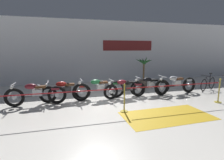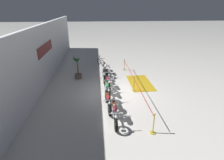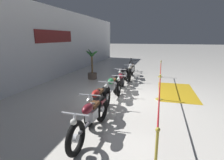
# 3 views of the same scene
# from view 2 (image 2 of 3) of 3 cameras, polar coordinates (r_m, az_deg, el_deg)

# --- Properties ---
(ground_plane) EXTENTS (120.00, 120.00, 0.00)m
(ground_plane) POSITION_cam_2_polar(r_m,az_deg,el_deg) (11.97, 1.43, -3.65)
(ground_plane) COLOR silver
(back_wall) EXTENTS (28.00, 0.29, 4.20)m
(back_wall) POSITION_cam_2_polar(r_m,az_deg,el_deg) (11.79, -24.15, 4.87)
(back_wall) COLOR white
(back_wall) RESTS_ON ground
(motorcycle_maroon_0) EXTENTS (2.40, 0.62, 0.96)m
(motorcycle_maroon_0) POSITION_cam_2_polar(r_m,az_deg,el_deg) (8.86, 0.83, -10.52)
(motorcycle_maroon_0) COLOR black
(motorcycle_maroon_0) RESTS_ON ground
(motorcycle_red_1) EXTENTS (2.22, 0.62, 0.95)m
(motorcycle_red_1) POSITION_cam_2_polar(r_m,az_deg,el_deg) (9.84, -1.34, -6.89)
(motorcycle_red_1) COLOR black
(motorcycle_red_1) RESTS_ON ground
(motorcycle_green_2) EXTENTS (2.49, 0.62, 0.98)m
(motorcycle_green_2) POSITION_cam_2_polar(r_m,az_deg,el_deg) (11.15, -1.61, -2.97)
(motorcycle_green_2) COLOR black
(motorcycle_green_2) RESTS_ON ground
(motorcycle_maroon_3) EXTENTS (2.15, 0.62, 0.93)m
(motorcycle_maroon_3) POSITION_cam_2_polar(r_m,az_deg,el_deg) (12.27, -1.48, -0.61)
(motorcycle_maroon_3) COLOR black
(motorcycle_maroon_3) RESTS_ON ground
(motorcycle_black_4) EXTENTS (2.14, 0.62, 0.94)m
(motorcycle_black_4) POSITION_cam_2_polar(r_m,az_deg,el_deg) (13.55, -2.63, 1.77)
(motorcycle_black_4) COLOR black
(motorcycle_black_4) RESTS_ON ground
(motorcycle_silver_5) EXTENTS (2.51, 0.62, 0.98)m
(motorcycle_silver_5) POSITION_cam_2_polar(r_m,az_deg,el_deg) (14.81, -2.15, 3.69)
(motorcycle_silver_5) COLOR black
(motorcycle_silver_5) RESTS_ON ground
(bicycle) EXTENTS (1.57, 0.75, 0.94)m
(bicycle) POSITION_cam_2_polar(r_m,az_deg,el_deg) (17.06, -3.67, 5.86)
(bicycle) COLOR black
(bicycle) RESTS_ON ground
(potted_palm_left_of_row) EXTENTS (1.15, 0.86, 1.88)m
(potted_palm_left_of_row) POSITION_cam_2_polar(r_m,az_deg,el_deg) (14.06, -11.17, 3.90)
(potted_palm_left_of_row) COLOR brown
(potted_palm_left_of_row) RESTS_ON ground
(stanchion_far_left) EXTENTS (8.70, 0.28, 1.05)m
(stanchion_far_left) POSITION_cam_2_polar(r_m,az_deg,el_deg) (10.60, 8.70, -3.32)
(stanchion_far_left) COLOR gold
(stanchion_far_left) RESTS_ON ground
(stanchion_mid_left) EXTENTS (0.28, 0.28, 1.05)m
(stanchion_mid_left) POSITION_cam_2_polar(r_m,az_deg,el_deg) (11.95, 7.12, -1.99)
(stanchion_mid_left) COLOR gold
(stanchion_mid_left) RESTS_ON ground
(stanchion_mid_right) EXTENTS (0.28, 0.28, 1.05)m
(stanchion_mid_right) POSITION_cam_2_polar(r_m,az_deg,el_deg) (15.88, 4.00, 4.52)
(stanchion_mid_right) COLOR gold
(stanchion_mid_right) RESTS_ON ground
(floor_banner) EXTENTS (3.12, 1.69, 0.01)m
(floor_banner) POSITION_cam_2_polar(r_m,az_deg,el_deg) (13.42, 9.16, -0.89)
(floor_banner) COLOR #B78E19
(floor_banner) RESTS_ON ground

